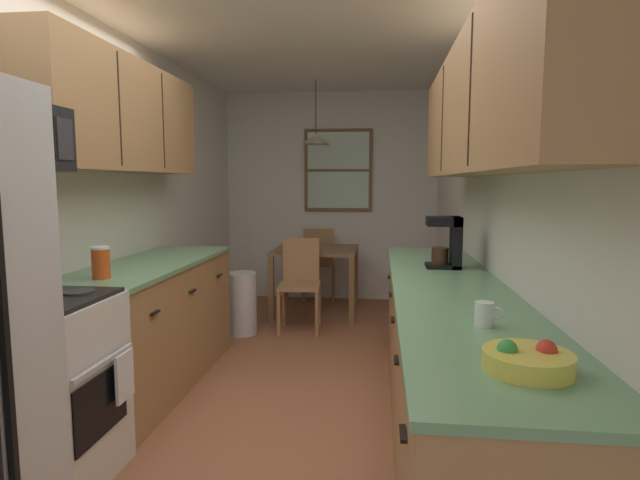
% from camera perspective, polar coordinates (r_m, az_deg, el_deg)
% --- Properties ---
extents(ground_plane, '(12.00, 12.00, 0.00)m').
position_cam_1_polar(ground_plane, '(3.96, -2.64, -15.05)').
color(ground_plane, '#995B3D').
extents(wall_left, '(0.10, 9.00, 2.55)m').
position_cam_1_polar(wall_left, '(4.13, -21.57, 3.55)').
color(wall_left, silver).
rests_on(wall_left, ground).
extents(wall_right, '(0.10, 9.00, 2.55)m').
position_cam_1_polar(wall_right, '(3.71, 18.31, 3.39)').
color(wall_right, silver).
rests_on(wall_right, ground).
extents(wall_back, '(4.40, 0.10, 2.55)m').
position_cam_1_polar(wall_back, '(6.32, 1.25, 4.88)').
color(wall_back, silver).
rests_on(wall_back, ground).
extents(ceiling_slab, '(4.40, 9.00, 0.08)m').
position_cam_1_polar(ceiling_slab, '(3.85, -2.86, 23.61)').
color(ceiling_slab, white).
extents(stove_range, '(0.66, 0.63, 1.10)m').
position_cam_1_polar(stove_range, '(2.84, -29.29, -14.68)').
color(stove_range, white).
rests_on(stove_range, ground).
extents(counter_left, '(0.64, 1.82, 0.90)m').
position_cam_1_polar(counter_left, '(3.84, -18.48, -8.99)').
color(counter_left, '#A87A4C').
rests_on(counter_left, ground).
extents(upper_cabinets_left, '(0.33, 1.90, 0.74)m').
position_cam_1_polar(upper_cabinets_left, '(3.75, -21.62, 12.88)').
color(upper_cabinets_left, '#A87A4C').
extents(counter_right, '(0.64, 3.22, 0.90)m').
position_cam_1_polar(counter_right, '(2.96, 14.37, -13.59)').
color(counter_right, '#A87A4C').
rests_on(counter_right, ground).
extents(upper_cabinets_right, '(0.33, 2.90, 0.68)m').
position_cam_1_polar(upper_cabinets_right, '(2.78, 18.29, 14.10)').
color(upper_cabinets_right, '#A87A4C').
extents(dining_table, '(0.90, 0.87, 0.73)m').
position_cam_1_polar(dining_table, '(5.61, -0.46, -2.06)').
color(dining_table, brown).
rests_on(dining_table, ground).
extents(dining_chair_near, '(0.42, 0.42, 0.90)m').
position_cam_1_polar(dining_chair_near, '(5.01, -2.26, -4.49)').
color(dining_chair_near, '#A87A4C').
rests_on(dining_chair_near, ground).
extents(dining_chair_far, '(0.43, 0.43, 0.90)m').
position_cam_1_polar(dining_chair_far, '(6.26, -0.15, -2.26)').
color(dining_chair_far, '#A87A4C').
rests_on(dining_chair_far, ground).
extents(pendant_light, '(0.31, 0.31, 0.68)m').
position_cam_1_polar(pendant_light, '(5.56, -0.47, 11.32)').
color(pendant_light, black).
extents(back_window, '(0.83, 0.05, 1.00)m').
position_cam_1_polar(back_window, '(6.23, 2.07, 7.88)').
color(back_window, brown).
extents(trash_bin, '(0.29, 0.29, 0.60)m').
position_cam_1_polar(trash_bin, '(4.95, -8.82, -7.09)').
color(trash_bin, silver).
rests_on(trash_bin, ground).
extents(storage_canister, '(0.10, 0.10, 0.19)m').
position_cam_1_polar(storage_canister, '(3.20, -23.53, -2.34)').
color(storage_canister, '#D84C19').
rests_on(storage_canister, counter_left).
extents(dish_towel, '(0.02, 0.16, 0.24)m').
position_cam_1_polar(dish_towel, '(2.77, -21.22, -14.16)').
color(dish_towel, white).
extents(coffee_maker, '(0.22, 0.18, 0.34)m').
position_cam_1_polar(coffee_maker, '(3.39, 14.30, -0.14)').
color(coffee_maker, black).
rests_on(coffee_maker, counter_right).
extents(mug_by_coffeemaker, '(0.11, 0.07, 0.10)m').
position_cam_1_polar(mug_by_coffeemaker, '(2.08, 18.12, -7.96)').
color(mug_by_coffeemaker, white).
rests_on(mug_by_coffeemaker, counter_right).
extents(fruit_bowl, '(0.26, 0.26, 0.09)m').
position_cam_1_polar(fruit_bowl, '(1.65, 22.42, -12.38)').
color(fruit_bowl, '#E5D14C').
rests_on(fruit_bowl, counter_right).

